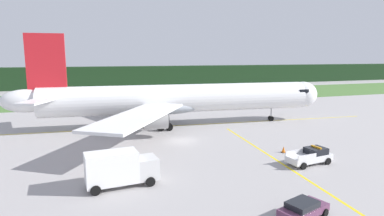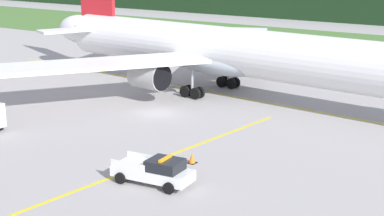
{
  "view_description": "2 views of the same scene",
  "coord_description": "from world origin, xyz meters",
  "px_view_note": "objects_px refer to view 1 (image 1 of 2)",
  "views": [
    {
      "loc": [
        -12.44,
        -42.02,
        11.93
      ],
      "look_at": [
        4.97,
        10.2,
        2.87
      ],
      "focal_mm": 29.6,
      "sensor_mm": 36.0,
      "label": 1
    },
    {
      "loc": [
        33.48,
        -41.99,
        14.44
      ],
      "look_at": [
        6.59,
        -3.82,
        2.27
      ],
      "focal_mm": 55.56,
      "sensor_mm": 36.0,
      "label": 2
    }
  ],
  "objects_px": {
    "ops_pickup_truck": "(311,156)",
    "airliner": "(175,99)",
    "apron_cone": "(284,149)",
    "catering_truck": "(120,168)",
    "staff_car": "(303,208)"
  },
  "relations": [
    {
      "from": "apron_cone",
      "to": "catering_truck",
      "type": "bearing_deg",
      "value": -168.65
    },
    {
      "from": "catering_truck",
      "to": "apron_cone",
      "type": "xyz_separation_m",
      "value": [
        20.48,
        4.11,
        -1.39
      ]
    },
    {
      "from": "ops_pickup_truck",
      "to": "airliner",
      "type": "bearing_deg",
      "value": 111.07
    },
    {
      "from": "staff_car",
      "to": "apron_cone",
      "type": "xyz_separation_m",
      "value": [
        8.12,
        14.33,
        -0.33
      ]
    },
    {
      "from": "ops_pickup_truck",
      "to": "staff_car",
      "type": "xyz_separation_m",
      "value": [
        -8.47,
        -9.73,
        -0.2
      ]
    },
    {
      "from": "ops_pickup_truck",
      "to": "apron_cone",
      "type": "relative_size",
      "value": 7.19
    },
    {
      "from": "ops_pickup_truck",
      "to": "catering_truck",
      "type": "height_order",
      "value": "catering_truck"
    },
    {
      "from": "airliner",
      "to": "staff_car",
      "type": "bearing_deg",
      "value": -88.88
    },
    {
      "from": "apron_cone",
      "to": "ops_pickup_truck",
      "type": "bearing_deg",
      "value": -85.64
    },
    {
      "from": "airliner",
      "to": "apron_cone",
      "type": "distance_m",
      "value": 21.43
    },
    {
      "from": "catering_truck",
      "to": "staff_car",
      "type": "distance_m",
      "value": 16.08
    },
    {
      "from": "airliner",
      "to": "apron_cone",
      "type": "bearing_deg",
      "value": -65.3
    },
    {
      "from": "apron_cone",
      "to": "staff_car",
      "type": "bearing_deg",
      "value": -119.54
    },
    {
      "from": "staff_car",
      "to": "apron_cone",
      "type": "relative_size",
      "value": 5.75
    },
    {
      "from": "airliner",
      "to": "apron_cone",
      "type": "xyz_separation_m",
      "value": [
        8.78,
        -19.09,
        -4.26
      ]
    }
  ]
}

